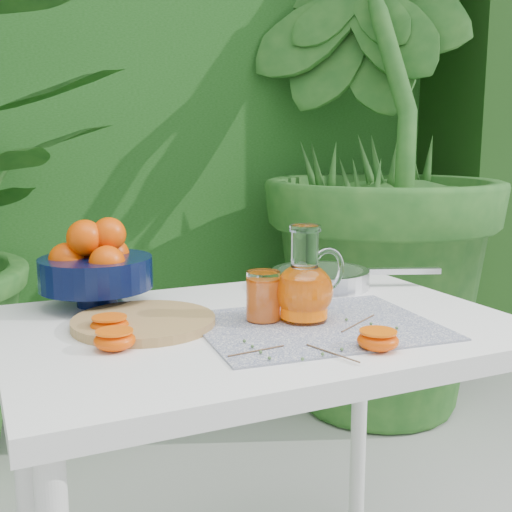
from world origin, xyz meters
name	(u,v)px	position (x,y,z in m)	size (l,w,h in m)	color
hedge_backdrop	(95,122)	(0.06, 2.06, 1.19)	(8.00, 1.65, 2.50)	#1C4C15
potted_plant_right	(364,144)	(0.99, 1.17, 1.09)	(2.19, 2.19, 2.19)	#1F541D
white_table	(260,359)	(-0.01, 0.05, 0.67)	(1.00, 0.70, 0.75)	white
placemat	(317,326)	(0.08, -0.04, 0.75)	(0.46, 0.35, 0.00)	#0D184A
cutting_board	(144,322)	(-0.23, 0.11, 0.76)	(0.28, 0.28, 0.02)	#9B7446
fruit_bowl	(95,266)	(-0.28, 0.31, 0.84)	(0.30, 0.30, 0.19)	black
juice_pitcher	(305,288)	(0.07, 0.00, 0.82)	(0.18, 0.14, 0.19)	white
juice_tumbler	(263,297)	(-0.01, 0.04, 0.80)	(0.08, 0.08, 0.10)	white
saute_pan	(322,277)	(0.26, 0.26, 0.77)	(0.44, 0.31, 0.05)	silver
orange_halves	(198,335)	(-0.17, -0.04, 0.77)	(0.51, 0.38, 0.04)	#FF3B02
thyme_sprigs	(320,340)	(0.03, -0.13, 0.76)	(0.37, 0.26, 0.01)	brown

